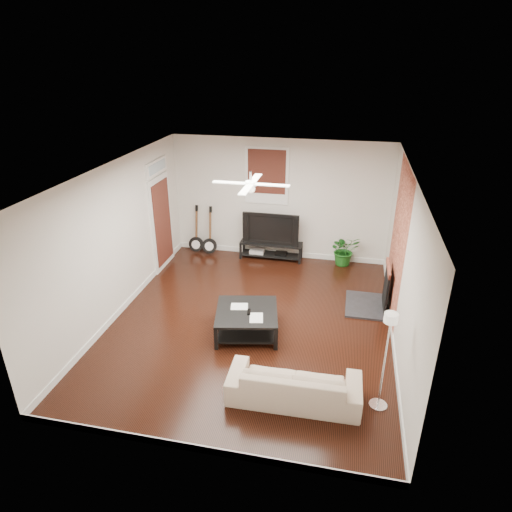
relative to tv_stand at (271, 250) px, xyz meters
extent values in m
cube|color=black|center=(0.14, -2.78, -0.20)|extent=(5.00, 6.00, 0.01)
cube|color=white|center=(0.14, -2.78, 2.60)|extent=(5.00, 6.00, 0.01)
cube|color=silver|center=(0.14, 0.22, 1.20)|extent=(5.00, 0.01, 2.80)
cube|color=silver|center=(0.14, -5.78, 1.20)|extent=(5.00, 0.01, 2.80)
cube|color=silver|center=(-2.36, -2.78, 1.20)|extent=(0.01, 6.00, 2.80)
cube|color=silver|center=(2.64, -2.78, 1.20)|extent=(0.01, 6.00, 2.80)
cube|color=#9C4432|center=(2.63, -1.78, 1.20)|extent=(0.02, 2.20, 2.80)
cube|color=black|center=(2.34, -1.78, 0.26)|extent=(0.80, 1.10, 0.92)
cube|color=#3A160F|center=(-0.16, 0.19, 1.75)|extent=(1.00, 0.06, 1.30)
cube|color=white|center=(-2.32, -0.88, 1.05)|extent=(0.08, 1.00, 2.50)
cube|color=black|center=(0.00, 0.00, 0.00)|extent=(1.46, 0.39, 0.41)
imported|color=black|center=(0.00, 0.02, 0.58)|extent=(1.31, 0.17, 0.75)
cube|color=black|center=(0.13, -3.12, 0.02)|extent=(1.24, 1.24, 0.44)
imported|color=tan|center=(1.16, -4.59, 0.07)|extent=(1.88, 0.76, 0.55)
imported|color=#1A5E1B|center=(1.71, 0.03, 0.16)|extent=(0.82, 0.77, 0.73)
camera|label=1|loc=(1.67, -9.53, 4.33)|focal=31.27mm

